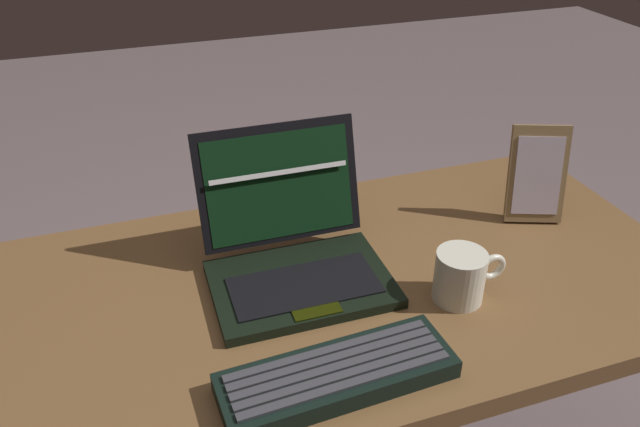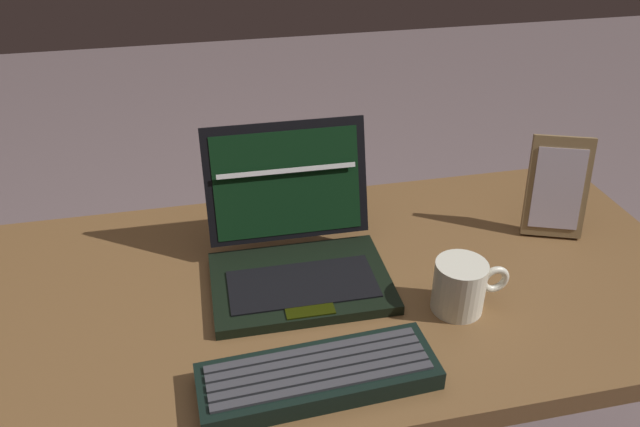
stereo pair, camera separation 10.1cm
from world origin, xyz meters
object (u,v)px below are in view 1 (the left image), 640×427
laptop_front (294,252)px  coffee_mug (461,276)px  external_keyboard (337,375)px  photo_frame (537,175)px

laptop_front → coffee_mug: laptop_front is taller
external_keyboard → coffee_mug: (0.26, 0.12, 0.03)m
photo_frame → coffee_mug: photo_frame is taller
external_keyboard → photo_frame: photo_frame is taller
laptop_front → external_keyboard: bearing=-93.7°
laptop_front → external_keyboard: 0.27m
photo_frame → coffee_mug: size_ratio=1.51×
photo_frame → external_keyboard: bearing=-150.7°
laptop_front → coffee_mug: bearing=-31.4°
photo_frame → coffee_mug: bearing=-145.8°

